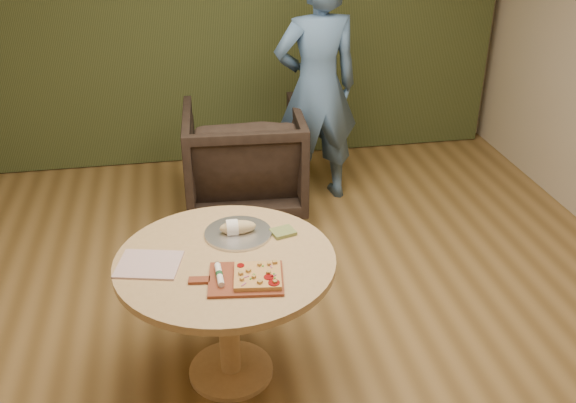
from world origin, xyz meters
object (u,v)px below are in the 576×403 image
Objects in this scene: flatbread_pizza at (258,276)px; bread_roll at (236,227)px; person_standing at (317,88)px; pedestal_table at (226,281)px; armchair at (244,154)px; serving_tray at (238,233)px; pizza_paddle at (244,279)px; cutlery_roll at (219,275)px.

bread_roll is (-0.05, 0.44, 0.02)m from flatbread_pizza.
flatbread_pizza is 2.36m from person_standing.
pedestal_table is 1.18× the size of armchair.
serving_tray is 0.19× the size of person_standing.
pedestal_table is at bearing 115.36° from pizza_paddle.
pizza_paddle is 2.15m from armchair.
person_standing reaches higher than armchair.
armchair is (0.31, 1.90, -0.14)m from pedestal_table.
pedestal_table is at bearing -110.40° from bread_roll.
person_standing is (0.91, 2.00, 0.33)m from pedestal_table.
armchair reaches higher than serving_tray.
flatbread_pizza reaches higher than pedestal_table.
person_standing is at bearing 70.77° from flatbread_pizza.
armchair is 0.77m from person_standing.
serving_tray is at bearing 95.91° from flatbread_pizza.
pedestal_table is 0.27m from pizza_paddle.
serving_tray is (0.09, 0.22, 0.15)m from pedestal_table.
bread_roll is at bearing 180.00° from serving_tray.
pedestal_table is at bearing 84.12° from armchair.
cutlery_roll is 0.42m from serving_tray.
armchair reaches higher than bread_roll.
pizza_paddle is 0.43m from bread_roll.
armchair is at bearing 80.73° from pedestal_table.
bread_roll is at bearing 95.65° from pizza_paddle.
pedestal_table is 0.31m from flatbread_pizza.
person_standing is (0.95, 2.18, 0.16)m from cutlery_roll.
serving_tray is at bearing -0.00° from bread_roll.
cutlery_roll is at bearing -108.24° from serving_tray.
cutlery_roll is 1.03× the size of bread_roll.
cutlery_roll is 2.14m from armchair.
flatbread_pizza is 0.44m from serving_tray.
person_standing reaches higher than pedestal_table.
flatbread_pizza is at bearing 88.65° from armchair.
serving_tray is (-0.05, 0.44, -0.02)m from flatbread_pizza.
person_standing is at bearing 65.29° from serving_tray.
person_standing reaches higher than serving_tray.
armchair reaches higher than cutlery_roll.
bread_roll is 1.73m from armchair.
cutlery_roll is 0.11× the size of person_standing.
cutlery_roll reaches higher than pizza_paddle.
armchair reaches higher than pizza_paddle.
person_standing is (0.60, 0.09, 0.47)m from armchair.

